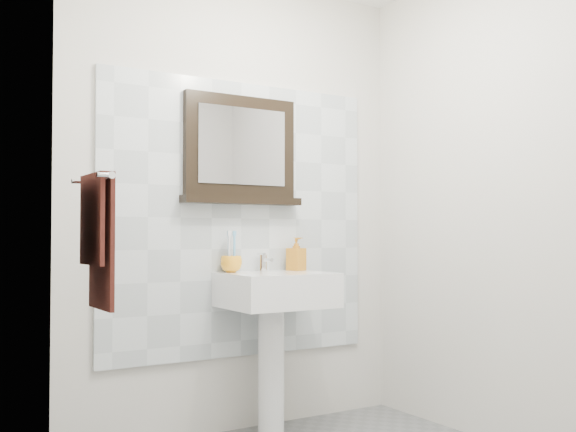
% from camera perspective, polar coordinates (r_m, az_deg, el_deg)
% --- Properties ---
extents(back_wall, '(2.00, 0.01, 2.50)m').
position_cam_1_polar(back_wall, '(3.72, -4.14, 1.32)').
color(back_wall, beige).
rests_on(back_wall, ground).
extents(left_wall, '(0.01, 2.20, 2.50)m').
position_cam_1_polar(left_wall, '(2.32, -13.55, 3.18)').
color(left_wall, beige).
rests_on(left_wall, ground).
extents(right_wall, '(0.01, 2.20, 2.50)m').
position_cam_1_polar(right_wall, '(3.50, 19.38, 1.60)').
color(right_wall, beige).
rests_on(right_wall, ground).
extents(splashback, '(1.60, 0.02, 1.50)m').
position_cam_1_polar(splashback, '(3.71, -4.05, -0.21)').
color(splashback, silver).
rests_on(splashback, back_wall).
extents(pedestal_sink, '(0.55, 0.44, 0.96)m').
position_cam_1_polar(pedestal_sink, '(3.58, -1.06, -7.75)').
color(pedestal_sink, white).
rests_on(pedestal_sink, ground).
extents(toothbrush_cup, '(0.12, 0.12, 0.09)m').
position_cam_1_polar(toothbrush_cup, '(3.59, -4.82, -4.08)').
color(toothbrush_cup, '#F7A01D').
rests_on(toothbrush_cup, pedestal_sink).
extents(toothbrushes, '(0.05, 0.04, 0.21)m').
position_cam_1_polar(toothbrushes, '(3.59, -4.79, -2.83)').
color(toothbrushes, white).
rests_on(toothbrushes, toothbrush_cup).
extents(soap_dispenser, '(0.11, 0.11, 0.19)m').
position_cam_1_polar(soap_dispenser, '(3.78, 0.70, -3.22)').
color(soap_dispenser, '#B95515').
rests_on(soap_dispenser, pedestal_sink).
extents(framed_mirror, '(0.70, 0.11, 0.59)m').
position_cam_1_polar(framed_mirror, '(3.70, -4.05, 5.36)').
color(framed_mirror, black).
rests_on(framed_mirror, back_wall).
extents(towel_bar, '(0.07, 0.40, 0.03)m').
position_cam_1_polar(towel_bar, '(2.85, -15.91, 3.05)').
color(towel_bar, silver).
rests_on(towel_bar, left_wall).
extents(hand_towel, '(0.06, 0.30, 0.55)m').
position_cam_1_polar(hand_towel, '(2.84, -15.81, -1.18)').
color(hand_towel, black).
rests_on(hand_towel, towel_bar).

